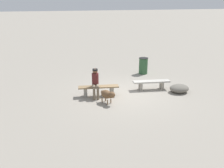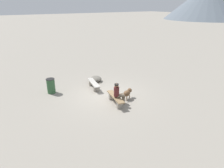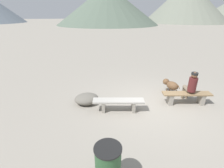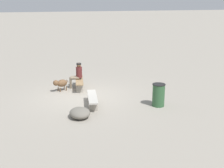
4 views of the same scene
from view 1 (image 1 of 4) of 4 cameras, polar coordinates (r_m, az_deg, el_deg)
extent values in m
cube|color=gray|center=(11.46, 3.24, -2.40)|extent=(210.00, 210.00, 0.06)
cube|color=gray|center=(12.22, 11.60, -0.30)|extent=(0.18, 0.36, 0.38)
cube|color=gray|center=(11.92, 6.72, -0.53)|extent=(0.18, 0.36, 0.38)
cube|color=#B2ADA3|center=(11.99, 9.25, 0.59)|extent=(1.85, 0.72, 0.07)
cube|color=gray|center=(11.17, -0.07, -1.64)|extent=(0.22, 0.35, 0.42)
cube|color=gray|center=(11.09, -6.26, -1.92)|extent=(0.22, 0.35, 0.42)
cube|color=#8C704C|center=(11.04, -3.18, -0.64)|extent=(1.87, 0.73, 0.05)
cylinder|color=#511E1E|center=(10.91, -3.96, 1.17)|extent=(0.30, 0.30, 0.54)
sphere|color=brown|center=(10.80, -4.00, 3.06)|extent=(0.22, 0.22, 0.22)
cylinder|color=black|center=(10.78, -4.01, 3.37)|extent=(0.23, 0.23, 0.08)
cylinder|color=#756651|center=(10.78, -4.31, -0.57)|extent=(0.24, 0.46, 0.15)
cylinder|color=#756651|center=(10.67, -4.22, -2.34)|extent=(0.11, 0.11, 0.54)
cylinder|color=#756651|center=(10.79, -3.42, -0.54)|extent=(0.24, 0.46, 0.15)
cylinder|color=#756651|center=(10.68, -3.33, -2.30)|extent=(0.11, 0.11, 0.54)
ellipsoid|color=brown|center=(10.28, -1.33, -2.42)|extent=(0.54, 0.64, 0.36)
sphere|color=brown|center=(10.02, -0.05, -2.56)|extent=(0.28, 0.28, 0.28)
cylinder|color=brown|center=(10.33, -0.27, -4.02)|extent=(0.04, 0.04, 0.21)
cylinder|color=brown|center=(10.21, -1.09, -4.31)|extent=(0.04, 0.04, 0.21)
cylinder|color=brown|center=(10.57, -1.54, -3.47)|extent=(0.04, 0.04, 0.21)
cylinder|color=brown|center=(10.45, -2.36, -3.74)|extent=(0.04, 0.04, 0.21)
cylinder|color=brown|center=(10.49, -2.46, -1.68)|extent=(0.08, 0.12, 0.15)
cylinder|color=#2D5633|center=(14.60, 7.36, 4.22)|extent=(0.51, 0.51, 0.93)
cylinder|color=black|center=(14.49, 7.44, 6.06)|extent=(0.54, 0.54, 0.03)
ellipsoid|color=#6B665B|center=(11.98, 15.53, -1.00)|extent=(0.93, 0.79, 0.38)
camera|label=2|loc=(16.89, -41.37, 18.84)|focal=31.99mm
camera|label=3|loc=(16.39, 5.39, 15.82)|focal=26.30mm
camera|label=4|loc=(18.29, 49.86, 13.04)|focal=47.18mm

